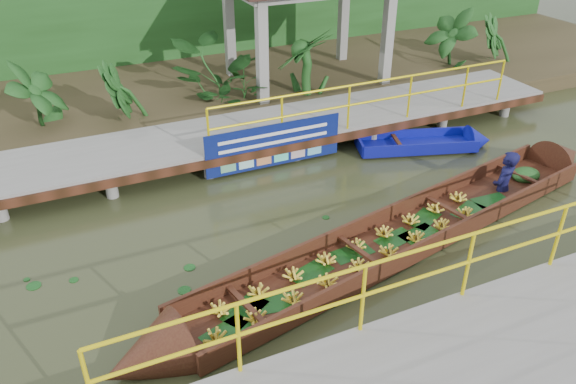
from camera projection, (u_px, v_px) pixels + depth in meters
name	position (u px, v px, depth m)	size (l,w,h in m)	color
ground	(309.00, 231.00, 10.05)	(80.00, 80.00, 0.00)	#2B3118
land_strip	(192.00, 88.00, 15.83)	(30.00, 8.00, 0.45)	#332B19
far_dock	(242.00, 134.00, 12.51)	(16.00, 2.06, 1.66)	gray
near_dock	(531.00, 367.00, 6.95)	(18.00, 2.40, 1.73)	gray
foliage_backdrop	(164.00, 5.00, 16.89)	(30.00, 0.80, 4.00)	#183F14
vendor_boat	(416.00, 226.00, 9.81)	(10.82, 3.28, 2.12)	#36150E
moored_blue_boat	(447.00, 143.00, 12.93)	(3.22, 1.69, 0.74)	#0C1089
blue_banner	(274.00, 145.00, 11.85)	(3.04, 0.04, 0.95)	navy
tropical_plants	(297.00, 63.00, 14.37)	(14.31, 1.31, 1.64)	#183F14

